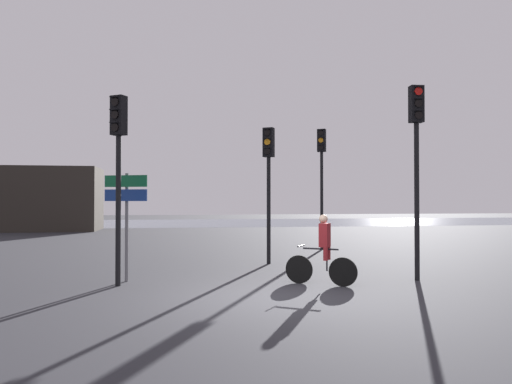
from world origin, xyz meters
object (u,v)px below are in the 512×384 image
traffic_light_center (269,169)px  direction_sign_post (126,207)px  cyclist (323,249)px  traffic_light_near_right (417,146)px  traffic_light_near_left (118,153)px  traffic_light_far_right (322,166)px

traffic_light_center → direction_sign_post: (-3.99, -2.77, -1.13)m
direction_sign_post → cyclist: direction_sign_post is taller
traffic_light_near_right → direction_sign_post: size_ratio=1.83×
cyclist → traffic_light_near_left: bearing=115.7°
traffic_light_far_right → cyclist: size_ratio=2.95×
traffic_light_center → cyclist: (0.53, -4.01, -2.10)m
traffic_light_far_right → cyclist: traffic_light_far_right is taller
traffic_light_far_right → traffic_light_near_left: (-7.00, -7.39, -0.28)m
cyclist → traffic_light_near_right: bearing=-48.9°
cyclist → traffic_light_far_right: bearing=17.3°
traffic_light_center → traffic_light_near_right: traffic_light_near_right is taller
traffic_light_near_right → cyclist: (-2.47, -0.32, -2.47)m
direction_sign_post → cyclist: 4.79m
direction_sign_post → cyclist: (4.53, -1.24, -0.97)m
traffic_light_near_left → traffic_light_center: bearing=-108.5°
traffic_light_far_right → direction_sign_post: bearing=73.6°
traffic_light_far_right → traffic_light_near_right: bearing=119.8°
traffic_light_center → traffic_light_near_left: bearing=67.9°
traffic_light_center → traffic_light_far_right: size_ratio=0.88×
traffic_light_center → traffic_light_near_right: 4.77m
traffic_light_center → traffic_light_near_right: bearing=157.9°
traffic_light_near_left → cyclist: traffic_light_near_left is taller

